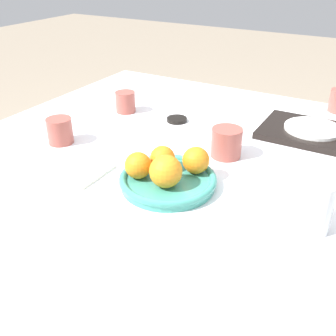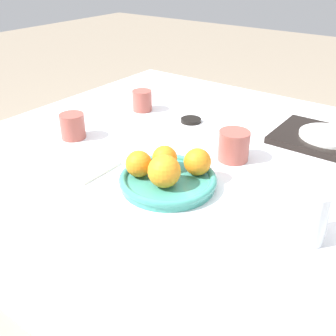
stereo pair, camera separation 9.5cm
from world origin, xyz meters
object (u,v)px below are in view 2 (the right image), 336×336
Objects in this scene: orange_3 at (139,164)px; cup_2 at (142,101)px; orange_2 at (197,162)px; serving_tray at (328,140)px; orange_0 at (164,171)px; cup_1 at (73,126)px; cup_3 at (234,146)px; orange_1 at (165,158)px; water_glass at (309,216)px; side_plate at (329,135)px; napkin at (89,167)px; soy_dish at (191,120)px; fruit_platter at (168,180)px.

orange_3 is 0.51m from cup_2.
orange_2 is 0.93× the size of cup_2.
orange_0 is at bearing -114.22° from serving_tray.
orange_3 is 0.60m from serving_tray.
cup_1 is 0.91× the size of cup_3.
water_glass is (0.38, -0.03, 0.00)m from orange_1.
side_plate is 0.64m from cup_2.
water_glass is 0.36m from cup_3.
orange_3 is (-0.03, -0.06, 0.00)m from orange_1.
orange_1 is 0.08m from orange_2.
orange_3 is at bearing -121.16° from side_plate.
cup_3 is at bearing 19.53° from cup_1.
water_glass is 0.57m from napkin.
cup_3 is at bearing 142.03° from water_glass.
orange_0 is 0.25× the size of serving_tray.
napkin is at bearing -68.79° from cup_2.
fruit_platter is at bearing -64.28° from soy_dish.
soy_dish is at bearing 115.72° from fruit_platter.
orange_1 is at bearing 136.63° from fruit_platter.
serving_tray is (0.23, 0.51, -0.05)m from orange_0.
water_glass reaches higher than serving_tray.
orange_2 is at bearing -54.36° from soy_dish.
serving_tray is at bearing 0.00° from side_plate.
orange_3 is (-0.11, -0.09, -0.00)m from orange_2.
cup_1 is at bearing 148.76° from napkin.
orange_0 is at bearing -44.96° from cup_2.
water_glass is at bearing -4.21° from cup_1.
soy_dish is at bearing 55.31° from cup_1.
side_plate is at bearing 0.00° from serving_tray.
orange_2 is at bearing 20.13° from orange_1.
cup_1 is at bearing -93.70° from cup_2.
serving_tray is at bearing 58.27° from orange_1.
side_plate is 2.54× the size of soy_dish.
orange_3 is at bearing -74.28° from soy_dish.
cup_3 is (-0.18, -0.26, 0.02)m from side_plate.
soy_dish is at bearing 144.33° from water_glass.
water_glass reaches higher than cup_2.
cup_3 is at bearing 78.90° from orange_0.
water_glass is 0.49m from serving_tray.
cup_2 is 1.06× the size of soy_dish.
serving_tray is (0.24, 0.48, -0.01)m from fruit_platter.
orange_1 is 0.37m from cup_1.
side_plate is at bearing 65.78° from orange_0.
orange_3 is 0.58× the size of water_glass.
cup_1 is (-0.65, -0.43, 0.03)m from serving_tray.
cup_3 is at bearing 62.87° from orange_3.
cup_3 is (0.46, 0.16, 0.00)m from cup_1.
napkin is at bearing -170.49° from orange_3.
water_glass is at bearing -37.97° from cup_3.
cup_2 is at bearing 144.80° from orange_2.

